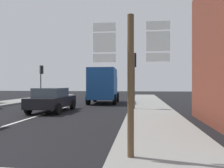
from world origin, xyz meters
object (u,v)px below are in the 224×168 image
(route_sign_post, at_px, (131,75))
(traffic_light_near_right, at_px, (134,68))
(sedan_far, at_px, (52,99))
(traffic_light_far_left, at_px, (41,74))
(delivery_truck, at_px, (104,85))

(route_sign_post, xyz_separation_m, traffic_light_near_right, (-0.20, 9.75, 0.84))
(sedan_far, height_order, traffic_light_near_right, traffic_light_near_right)
(traffic_light_near_right, distance_m, traffic_light_far_left, 13.10)
(delivery_truck, distance_m, route_sign_post, 15.18)
(route_sign_post, xyz_separation_m, traffic_light_far_left, (-10.30, 18.08, 0.83))
(delivery_truck, distance_m, traffic_light_far_left, 8.03)
(sedan_far, bearing_deg, traffic_light_near_right, 14.11)
(sedan_far, bearing_deg, delivery_truck, 71.09)
(route_sign_post, height_order, traffic_light_far_left, traffic_light_far_left)
(sedan_far, bearing_deg, route_sign_post, -58.43)
(delivery_truck, bearing_deg, traffic_light_near_right, -61.15)
(traffic_light_near_right, bearing_deg, route_sign_post, -88.83)
(delivery_truck, relative_size, traffic_light_near_right, 1.37)
(delivery_truck, bearing_deg, route_sign_post, -78.51)
(route_sign_post, height_order, traffic_light_near_right, traffic_light_near_right)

